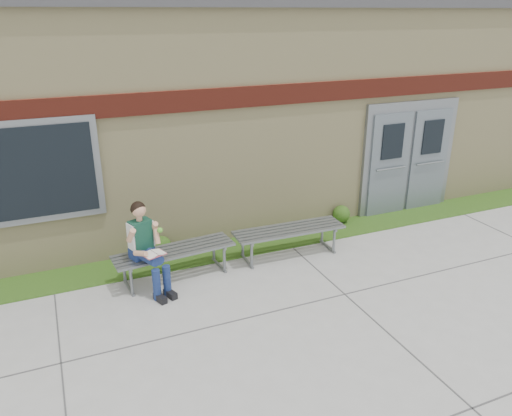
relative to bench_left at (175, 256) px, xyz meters
name	(u,v)px	position (x,y,z in m)	size (l,w,h in m)	color
ground	(301,328)	(1.19, -2.00, -0.38)	(80.00, 80.00, 0.00)	#9E9E99
grass_strip	(233,248)	(1.19, 0.60, -0.37)	(16.00, 0.80, 0.02)	#1F4312
school_building	(177,101)	(1.19, 3.99, 1.72)	(16.20, 6.22, 4.20)	beige
bench_left	(175,256)	(0.00, 0.00, 0.00)	(1.93, 0.70, 0.49)	slate
bench_right	(289,235)	(2.00, 0.00, 0.01)	(1.93, 0.59, 0.50)	slate
girl	(147,246)	(-0.45, -0.20, 0.36)	(0.60, 0.85, 1.39)	navy
shrub_mid	(162,245)	(-0.02, 0.85, -0.19)	(0.33, 0.33, 0.33)	#1F4312
shrub_east	(341,214)	(3.60, 0.85, -0.19)	(0.34, 0.34, 0.34)	#1F4312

